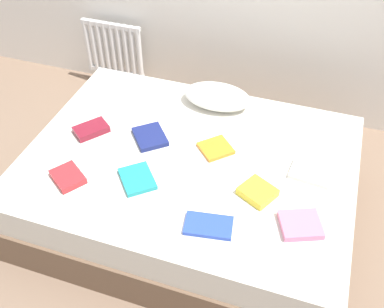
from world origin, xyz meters
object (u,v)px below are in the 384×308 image
(radiator, at_px, (113,49))
(textbook_pink, at_px, (300,225))
(textbook_navy, at_px, (150,137))
(pillow, at_px, (217,96))
(bed, at_px, (190,186))
(textbook_yellow, at_px, (258,192))
(textbook_blue, at_px, (208,226))
(textbook_teal, at_px, (137,179))
(textbook_orange, at_px, (216,148))
(textbook_maroon, at_px, (91,129))
(textbook_white, at_px, (311,173))
(textbook_red, at_px, (68,177))

(radiator, relative_size, textbook_pink, 2.60)
(textbook_navy, bearing_deg, textbook_pink, 28.41)
(pillow, bearing_deg, textbook_pink, -51.27)
(radiator, bearing_deg, bed, -47.35)
(textbook_yellow, bearing_deg, textbook_blue, -95.00)
(textbook_yellow, bearing_deg, textbook_navy, -171.09)
(textbook_teal, relative_size, textbook_orange, 1.22)
(textbook_maroon, bearing_deg, textbook_white, -49.24)
(textbook_navy, xyz_separation_m, textbook_red, (-0.31, -0.48, 0.00))
(radiator, relative_size, textbook_teal, 2.44)
(textbook_yellow, height_order, textbook_teal, textbook_yellow)
(radiator, height_order, textbook_teal, radiator)
(bed, height_order, textbook_maroon, textbook_maroon)
(textbook_teal, distance_m, textbook_orange, 0.53)
(pillow, bearing_deg, textbook_orange, -74.60)
(pillow, relative_size, textbook_maroon, 2.20)
(textbook_maroon, bearing_deg, textbook_red, -131.83)
(radiator, bearing_deg, textbook_red, -72.34)
(textbook_orange, bearing_deg, textbook_teal, -86.05)
(textbook_pink, bearing_deg, textbook_yellow, 127.50)
(textbook_pink, bearing_deg, textbook_orange, 120.82)
(textbook_blue, bearing_deg, textbook_orange, 93.58)
(textbook_white, bearing_deg, textbook_navy, -174.40)
(textbook_pink, height_order, textbook_maroon, textbook_maroon)
(textbook_pink, xyz_separation_m, textbook_maroon, (-1.38, 0.34, 0.00))
(textbook_blue, height_order, textbook_white, textbook_white)
(radiator, distance_m, textbook_orange, 1.65)
(textbook_pink, bearing_deg, textbook_navy, 135.73)
(textbook_maroon, height_order, textbook_white, textbook_maroon)
(textbook_teal, height_order, textbook_orange, textbook_teal)
(pillow, height_order, textbook_red, pillow)
(pillow, xyz_separation_m, textbook_blue, (0.25, -1.03, -0.06))
(textbook_teal, distance_m, textbook_white, 1.00)
(textbook_teal, distance_m, textbook_blue, 0.52)
(textbook_teal, bearing_deg, textbook_blue, 28.43)
(bed, distance_m, textbook_pink, 0.83)
(textbook_pink, height_order, textbook_blue, textbook_pink)
(textbook_navy, distance_m, textbook_blue, 0.78)
(textbook_maroon, xyz_separation_m, textbook_red, (0.07, -0.42, -0.00))
(textbook_maroon, relative_size, textbook_orange, 1.16)
(bed, distance_m, radiator, 1.64)
(textbook_navy, bearing_deg, textbook_orange, 54.59)
(textbook_navy, bearing_deg, textbook_teal, -28.74)
(textbook_blue, xyz_separation_m, textbook_red, (-0.86, 0.07, 0.01))
(textbook_maroon, bearing_deg, bed, -53.57)
(textbook_pink, relative_size, textbook_yellow, 1.16)
(textbook_teal, height_order, textbook_maroon, textbook_maroon)
(pillow, height_order, textbook_navy, pillow)
(radiator, distance_m, pillow, 1.30)
(bed, bearing_deg, pillow, 89.04)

